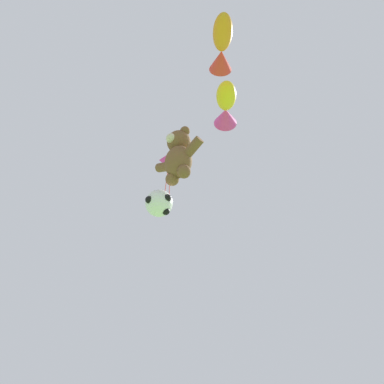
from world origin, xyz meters
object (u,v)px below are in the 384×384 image
object	(u,v)px
fish_kite_goldfin	(226,106)
diamond_kite	(168,166)
teddy_bear_kite	(178,155)
soccer_ball_kite	(159,203)
fish_kite_tangerine	(222,47)

from	to	relation	value
fish_kite_goldfin	diamond_kite	xyz separation A→B (m)	(-4.25, 0.73, -0.12)
teddy_bear_kite	diamond_kite	size ratio (longest dim) A/B	0.95
teddy_bear_kite	soccer_ball_kite	size ratio (longest dim) A/B	2.26
soccer_ball_kite	fish_kite_goldfin	size ratio (longest dim) A/B	0.51
soccer_ball_kite	diamond_kite	size ratio (longest dim) A/B	0.42
fish_kite_goldfin	diamond_kite	size ratio (longest dim) A/B	0.82
fish_kite_goldfin	soccer_ball_kite	bearing A→B (deg)	-156.82
diamond_kite	fish_kite_goldfin	bearing A→B (deg)	-9.73
fish_kite_goldfin	fish_kite_tangerine	xyz separation A→B (m)	(1.84, -2.36, -0.52)
teddy_bear_kite	soccer_ball_kite	world-z (taller)	teddy_bear_kite
teddy_bear_kite	soccer_ball_kite	bearing A→B (deg)	-171.72
teddy_bear_kite	soccer_ball_kite	xyz separation A→B (m)	(-0.82, -0.12, -1.85)
teddy_bear_kite	diamond_kite	bearing A→B (deg)	146.57
soccer_ball_kite	fish_kite_goldfin	distance (m)	4.86
fish_kite_goldfin	diamond_kite	distance (m)	4.32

